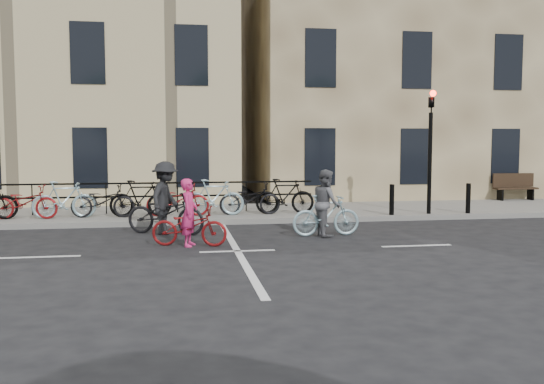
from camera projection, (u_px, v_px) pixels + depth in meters
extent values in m
plane|color=black|center=(237.00, 251.00, 12.81)|extent=(120.00, 120.00, 0.00)
cube|color=slate|center=(83.00, 216.00, 18.06)|extent=(46.00, 4.00, 0.15)
cube|color=#877151|center=(410.00, 53.00, 26.50)|extent=(14.00, 10.00, 12.00)
cylinder|color=black|center=(430.00, 163.00, 17.94)|extent=(0.12, 0.12, 3.00)
imported|color=black|center=(431.00, 97.00, 17.77)|extent=(0.15, 0.18, 0.90)
sphere|color=#FF0C05|center=(433.00, 93.00, 17.64)|extent=(0.18, 0.18, 0.18)
cylinder|color=black|center=(392.00, 200.00, 17.74)|extent=(0.14, 0.14, 0.90)
cylinder|color=black|center=(468.00, 198.00, 18.12)|extent=(0.14, 0.14, 0.90)
cube|color=black|center=(500.00, 195.00, 21.97)|extent=(0.06, 0.38, 0.40)
cube|color=black|center=(530.00, 194.00, 22.16)|extent=(0.06, 0.38, 0.40)
cube|color=black|center=(516.00, 188.00, 22.05)|extent=(1.60, 0.40, 0.06)
cube|color=black|center=(513.00, 180.00, 22.20)|extent=(1.60, 0.06, 0.50)
cube|color=black|center=(124.00, 198.00, 18.11)|extent=(11.45, 0.04, 0.95)
imported|color=maroon|center=(25.00, 202.00, 16.80)|extent=(1.80, 0.63, 0.95)
imported|color=#9ABFCA|center=(64.00, 200.00, 16.96)|extent=(1.75, 0.49, 1.05)
imported|color=black|center=(103.00, 201.00, 17.14)|extent=(1.80, 0.63, 0.95)
imported|color=black|center=(141.00, 198.00, 17.30)|extent=(1.75, 0.49, 1.05)
imported|color=maroon|center=(178.00, 200.00, 17.48)|extent=(1.80, 0.63, 0.95)
imported|color=#9ABFCA|center=(214.00, 197.00, 17.64)|extent=(1.75, 0.49, 1.05)
imported|color=black|center=(250.00, 199.00, 17.81)|extent=(1.80, 0.63, 0.95)
imported|color=black|center=(285.00, 196.00, 17.98)|extent=(1.75, 0.49, 1.05)
imported|color=maroon|center=(189.00, 226.00, 13.40)|extent=(1.78, 0.99, 0.89)
imported|color=#DC266F|center=(189.00, 212.00, 13.38)|extent=(0.48, 0.62, 1.50)
imported|color=#9ABFCA|center=(326.00, 215.00, 14.80)|extent=(1.71, 0.55, 1.02)
imported|color=#59595E|center=(326.00, 203.00, 14.77)|extent=(0.65, 0.82, 1.64)
imported|color=black|center=(166.00, 213.00, 15.07)|extent=(2.16, 1.50, 1.07)
imported|color=black|center=(165.00, 198.00, 15.04)|extent=(1.10, 1.35, 1.82)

